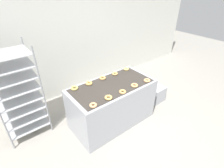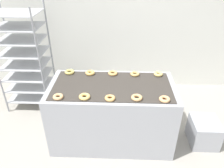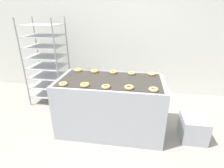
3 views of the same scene
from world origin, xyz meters
name	(u,v)px [view 3 (image 3 of 3)]	position (x,y,z in m)	size (l,w,h in m)	color
ground_plane	(103,159)	(0.00, 0.00, 0.00)	(14.00, 14.00, 0.00)	#9E998E
wall_back	(122,28)	(0.00, 2.12, 1.40)	(8.00, 0.05, 2.80)	silver
fryer_machine	(111,105)	(0.00, 0.64, 0.41)	(1.53, 0.78, 0.83)	#A8AAB2
baking_rack_cart	(47,61)	(-1.36, 1.40, 0.83)	(0.68, 0.56, 1.63)	gray
glaze_bin	(193,128)	(1.21, 0.60, 0.17)	(0.35, 0.39, 0.35)	#A8AAB2
donut_near_leftmost	(63,84)	(-0.58, 0.35, 0.85)	(0.12, 0.12, 0.04)	tan
donut_near_left	(85,85)	(-0.29, 0.36, 0.85)	(0.12, 0.12, 0.04)	#E4B762
donut_near_center	(106,87)	(-0.01, 0.35, 0.85)	(0.12, 0.12, 0.03)	#E5A95E
donut_near_right	(129,87)	(0.28, 0.37, 0.85)	(0.12, 0.12, 0.04)	tan
donut_near_rightmost	(153,89)	(0.58, 0.35, 0.85)	(0.12, 0.12, 0.04)	#EAA86E
donut_far_leftmost	(78,70)	(-0.57, 0.93, 0.85)	(0.13, 0.13, 0.04)	#D3BA60
donut_far_left	(95,71)	(-0.30, 0.91, 0.85)	(0.12, 0.12, 0.04)	#E7B45E
donut_far_center	(114,72)	(0.00, 0.92, 0.85)	(0.12, 0.12, 0.04)	tan
donut_far_right	(132,73)	(0.29, 0.91, 0.85)	(0.12, 0.12, 0.03)	tan
donut_far_rightmost	(152,74)	(0.59, 0.92, 0.85)	(0.12, 0.12, 0.04)	#DDBE6C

